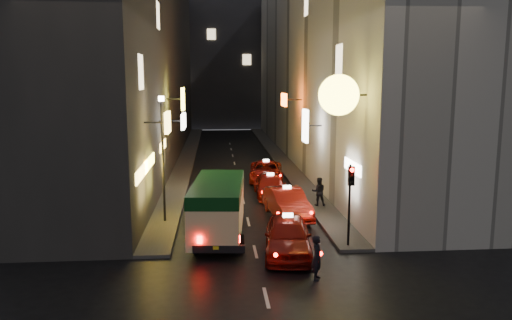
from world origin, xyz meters
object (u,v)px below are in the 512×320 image
object	(u,v)px
traffic_light	(351,188)
lamp_post	(163,150)
minibus	(218,203)
pedestrian_crossing	(317,255)
taxi_near	(288,233)

from	to	relation	value
traffic_light	lamp_post	size ratio (longest dim) A/B	0.56
minibus	pedestrian_crossing	bearing A→B (deg)	-54.97
pedestrian_crossing	lamp_post	distance (m)	10.18
minibus	taxi_near	size ratio (longest dim) A/B	1.04
pedestrian_crossing	traffic_light	xyz separation A→B (m)	(2.01, 3.06, 1.76)
pedestrian_crossing	lamp_post	bearing A→B (deg)	59.09
taxi_near	traffic_light	size ratio (longest dim) A/B	1.72
minibus	lamp_post	world-z (taller)	lamp_post
lamp_post	taxi_near	bearing A→B (deg)	-41.87
minibus	traffic_light	bearing A→B (deg)	-19.62
minibus	lamp_post	size ratio (longest dim) A/B	1.01
taxi_near	pedestrian_crossing	size ratio (longest dim) A/B	3.26
minibus	pedestrian_crossing	world-z (taller)	minibus
minibus	taxi_near	bearing A→B (deg)	-39.95
minibus	lamp_post	bearing A→B (deg)	136.21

